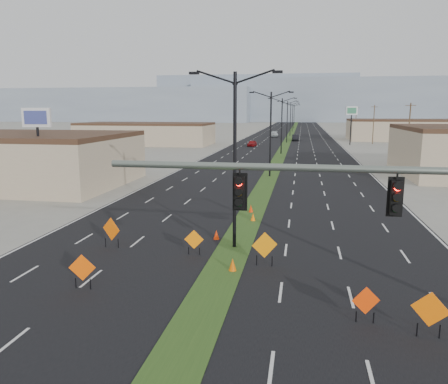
% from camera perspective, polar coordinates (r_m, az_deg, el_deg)
% --- Properties ---
extents(ground, '(600.00, 600.00, 0.00)m').
position_cam_1_polar(ground, '(15.10, -6.11, -21.15)').
color(ground, gray).
rests_on(ground, ground).
extents(road_surface, '(25.00, 400.00, 0.02)m').
position_cam_1_polar(road_surface, '(112.63, 8.25, 6.54)').
color(road_surface, black).
rests_on(road_surface, ground).
extents(median_strip, '(2.00, 400.00, 0.04)m').
position_cam_1_polar(median_strip, '(112.63, 8.25, 6.54)').
color(median_strip, '#2A4B1B').
rests_on(median_strip, ground).
extents(building_sw_far, '(30.00, 14.00, 4.50)m').
position_cam_1_polar(building_sw_far, '(103.79, -10.12, 7.39)').
color(building_sw_far, tan).
rests_on(building_sw_far, ground).
extents(building_se_far, '(44.00, 16.00, 5.00)m').
position_cam_1_polar(building_se_far, '(127.12, 25.97, 7.18)').
color(building_se_far, tan).
rests_on(building_se_far, ground).
extents(mesa_west, '(180.00, 50.00, 22.00)m').
position_cam_1_polar(mesa_west, '(317.41, -13.07, 10.98)').
color(mesa_west, gray).
rests_on(mesa_west, ground).
extents(mesa_center, '(220.00, 50.00, 28.00)m').
position_cam_1_polar(mesa_center, '(314.45, 17.08, 11.35)').
color(mesa_center, gray).
rests_on(mesa_center, ground).
extents(mesa_backdrop, '(140.00, 50.00, 32.00)m').
position_cam_1_polar(mesa_backdrop, '(334.09, 4.41, 12.05)').
color(mesa_backdrop, gray).
rests_on(mesa_backdrop, ground).
extents(streetlight_0, '(5.15, 0.24, 10.02)m').
position_cam_1_polar(streetlight_0, '(24.70, 1.41, 4.80)').
color(streetlight_0, black).
rests_on(streetlight_0, ground).
extents(streetlight_1, '(5.15, 0.24, 10.02)m').
position_cam_1_polar(streetlight_1, '(52.48, 6.10, 7.87)').
color(streetlight_1, black).
rests_on(streetlight_1, ground).
extents(streetlight_2, '(5.15, 0.24, 10.02)m').
position_cam_1_polar(streetlight_2, '(80.41, 7.55, 8.81)').
color(streetlight_2, black).
rests_on(streetlight_2, ground).
extents(streetlight_3, '(5.15, 0.24, 10.02)m').
position_cam_1_polar(streetlight_3, '(108.38, 8.25, 9.25)').
color(streetlight_3, black).
rests_on(streetlight_3, ground).
extents(streetlight_4, '(5.15, 0.24, 10.02)m').
position_cam_1_polar(streetlight_4, '(136.36, 8.67, 9.52)').
color(streetlight_4, black).
rests_on(streetlight_4, ground).
extents(streetlight_5, '(5.15, 0.24, 10.02)m').
position_cam_1_polar(streetlight_5, '(164.35, 8.94, 9.69)').
color(streetlight_5, black).
rests_on(streetlight_5, ground).
extents(streetlight_6, '(5.15, 0.24, 10.02)m').
position_cam_1_polar(streetlight_6, '(192.34, 9.14, 9.82)').
color(streetlight_6, black).
rests_on(streetlight_6, ground).
extents(utility_pole_1, '(1.60, 0.20, 9.00)m').
position_cam_1_polar(utility_pole_1, '(74.17, 22.98, 7.33)').
color(utility_pole_1, '#4C3823').
rests_on(utility_pole_1, ground).
extents(utility_pole_2, '(1.60, 0.20, 9.00)m').
position_cam_1_polar(utility_pole_2, '(108.57, 18.94, 8.40)').
color(utility_pole_2, '#4C3823').
rests_on(utility_pole_2, ground).
extents(utility_pole_3, '(1.60, 0.20, 9.00)m').
position_cam_1_polar(utility_pole_3, '(143.25, 16.85, 8.94)').
color(utility_pole_3, '#4C3823').
rests_on(utility_pole_3, ground).
extents(car_left, '(1.98, 4.06, 1.33)m').
position_cam_1_polar(car_left, '(96.54, 3.68, 6.35)').
color(car_left, maroon).
rests_on(car_left, ground).
extents(car_mid, '(1.74, 4.84, 1.59)m').
position_cam_1_polar(car_mid, '(115.51, 9.31, 7.01)').
color(car_mid, black).
rests_on(car_mid, ground).
extents(car_far, '(2.30, 5.60, 1.62)m').
position_cam_1_polar(car_far, '(131.25, 6.54, 7.52)').
color(car_far, silver).
rests_on(car_far, ground).
extents(construction_sign_0, '(1.26, 0.58, 1.80)m').
position_cam_1_polar(construction_sign_0, '(26.29, -14.51, -4.84)').
color(construction_sign_0, '#E65804').
rests_on(construction_sign_0, ground).
extents(construction_sign_1, '(1.21, 0.24, 1.62)m').
position_cam_1_polar(construction_sign_1, '(20.79, -18.04, -9.53)').
color(construction_sign_1, '#F35205').
rests_on(construction_sign_1, ground).
extents(construction_sign_2, '(1.07, 0.13, 1.43)m').
position_cam_1_polar(construction_sign_2, '(24.34, -3.94, -6.33)').
color(construction_sign_2, orange).
rests_on(construction_sign_2, ground).
extents(construction_sign_3, '(1.28, 0.56, 1.82)m').
position_cam_1_polar(construction_sign_3, '(22.62, 5.33, -7.05)').
color(construction_sign_3, orange).
rests_on(construction_sign_3, ground).
extents(construction_sign_4, '(1.22, 0.51, 1.72)m').
position_cam_1_polar(construction_sign_4, '(17.41, 25.33, -13.87)').
color(construction_sign_4, '#FF6705').
rests_on(construction_sign_4, ground).
extents(construction_sign_5, '(1.07, 0.31, 1.45)m').
position_cam_1_polar(construction_sign_5, '(17.72, 18.04, -13.50)').
color(construction_sign_5, '#E43704').
rests_on(construction_sign_5, ground).
extents(cone_0, '(0.42, 0.42, 0.68)m').
position_cam_1_polar(cone_0, '(22.06, 1.13, -9.49)').
color(cone_0, '#DA5904').
rests_on(cone_0, ground).
extents(cone_1, '(0.49, 0.49, 0.61)m').
position_cam_1_polar(cone_1, '(27.25, -1.01, -5.60)').
color(cone_1, red).
rests_on(cone_1, ground).
extents(cone_2, '(0.39, 0.39, 0.60)m').
position_cam_1_polar(cone_2, '(31.70, 3.81, -3.30)').
color(cone_2, orange).
rests_on(cone_2, ground).
extents(cone_3, '(0.41, 0.41, 0.63)m').
position_cam_1_polar(cone_3, '(34.29, 3.54, -2.20)').
color(cone_3, red).
rests_on(cone_3, ground).
extents(pole_sign_west, '(2.67, 0.77, 8.13)m').
position_cam_1_polar(pole_sign_west, '(44.76, -23.22, 8.05)').
color(pole_sign_west, black).
rests_on(pole_sign_west, ground).
extents(pole_sign_east_far, '(2.73, 1.46, 8.69)m').
position_cam_1_polar(pole_sign_east_far, '(104.30, 16.32, 9.78)').
color(pole_sign_east_far, black).
rests_on(pole_sign_east_far, ground).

